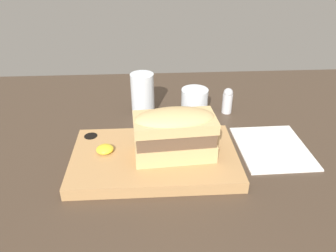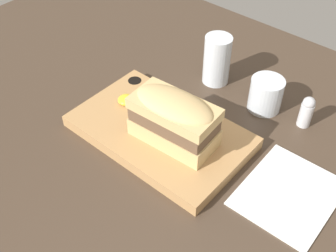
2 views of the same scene
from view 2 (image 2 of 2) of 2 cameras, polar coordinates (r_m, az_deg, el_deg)
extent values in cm
cube|color=#423326|center=(87.74, 1.73, -1.51)|extent=(152.77, 99.85, 2.00)
cube|color=tan|center=(85.58, -1.08, -0.78)|extent=(35.18, 21.62, 2.56)
cylinder|color=black|center=(97.04, -4.52, 5.88)|extent=(3.03, 3.03, 1.28)
cube|color=tan|center=(81.06, 0.80, -0.79)|extent=(17.04, 9.52, 3.74)
cube|color=brown|center=(78.75, 0.82, 0.95)|extent=(16.36, 9.14, 2.97)
cube|color=tan|center=(77.01, 0.84, 2.38)|extent=(17.04, 9.52, 2.24)
ellipsoid|color=tan|center=(76.40, 0.85, 2.91)|extent=(16.70, 9.33, 3.36)
ellipsoid|color=yellow|center=(90.39, -5.65, 3.56)|extent=(3.68, 3.68, 1.47)
cylinder|color=silver|center=(97.90, 6.64, 8.89)|extent=(6.20, 6.20, 11.71)
cylinder|color=silver|center=(99.63, 6.50, 7.46)|extent=(5.46, 5.46, 5.27)
cylinder|color=silver|center=(93.06, 13.10, 4.19)|extent=(7.19, 7.19, 7.45)
cylinder|color=black|center=(93.52, 13.03, 3.84)|extent=(6.47, 6.47, 5.56)
cube|color=white|center=(79.57, 16.05, -8.77)|extent=(15.87, 18.80, 0.40)
cylinder|color=silver|center=(91.76, 18.13, 1.47)|extent=(2.75, 2.75, 5.43)
sphere|color=#B7B7BC|center=(89.77, 18.57, 2.98)|extent=(2.61, 2.61, 2.61)
camera|label=1|loc=(0.47, -56.90, -0.91)|focal=35.00mm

